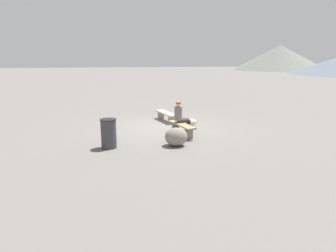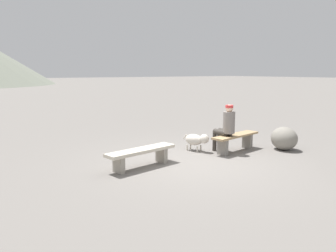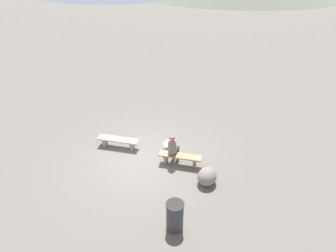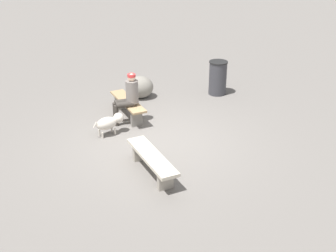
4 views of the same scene
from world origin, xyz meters
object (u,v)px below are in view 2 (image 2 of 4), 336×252
object	(u,v)px
bench_left	(141,154)
bench_right	(236,139)
dog	(197,140)
seated_person	(226,126)
boulder	(284,138)

from	to	relation	value
bench_left	bench_right	size ratio (longest dim) A/B	1.06
dog	bench_left	bearing A→B (deg)	-93.99
dog	bench_right	bearing A→B (deg)	35.40
bench_right	dog	world-z (taller)	dog
seated_person	dog	xyz separation A→B (m)	(-0.52, 0.57, -0.41)
bench_left	boulder	distance (m)	4.14
bench_left	dog	bearing A→B (deg)	4.80
bench_right	seated_person	bearing A→B (deg)	161.95
bench_right	boulder	bearing A→B (deg)	-35.59
bench_left	bench_right	bearing A→B (deg)	-11.71
boulder	seated_person	bearing A→B (deg)	157.58
bench_left	seated_person	size ratio (longest dim) A/B	1.39
bench_right	seated_person	xyz separation A→B (m)	(-0.32, 0.05, 0.39)
bench_left	dog	world-z (taller)	dog
seated_person	dog	size ratio (longest dim) A/B	1.66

